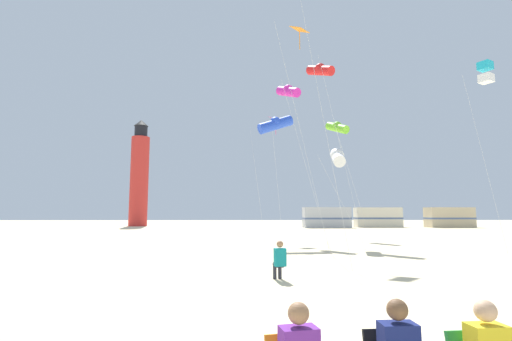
{
  "coord_description": "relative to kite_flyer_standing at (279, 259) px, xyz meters",
  "views": [
    {
      "loc": [
        -1.44,
        -6.84,
        1.97
      ],
      "look_at": [
        -1.0,
        12.09,
        4.18
      ],
      "focal_mm": 25.77,
      "sensor_mm": 36.0,
      "label": 1
    }
  ],
  "objects": [
    {
      "name": "kite_diamond_rainbow",
      "position": [
        1.19,
        16.17,
        8.12
      ],
      "size": [
        1.22,
        1.22,
        9.31
      ],
      "color": "silver",
      "rests_on": "ground"
    },
    {
      "name": "kite_tube_magenta",
      "position": [
        2.09,
        15.43,
        10.45
      ],
      "size": [
        3.44,
        3.81,
        11.76
      ],
      "color": "silver",
      "rests_on": "ground"
    },
    {
      "name": "ground",
      "position": [
        0.49,
        -4.25,
        -0.61
      ],
      "size": [
        200.0,
        200.0,
        0.0
      ],
      "primitive_type": "plane",
      "color": "beige"
    },
    {
      "name": "kite_tube_scarlet",
      "position": [
        4.31,
        14.39,
        11.7
      ],
      "size": [
        3.5,
        3.81,
        13.02
      ],
      "color": "silver",
      "rests_on": "ground"
    },
    {
      "name": "lighthouse_distant",
      "position": [
        -17.95,
        46.68,
        7.22
      ],
      "size": [
        2.8,
        2.8,
        16.8
      ],
      "color": "red",
      "rests_on": "ground"
    },
    {
      "name": "kite_tube_blue",
      "position": [
        0.91,
        12.88,
        7.29
      ],
      "size": [
        3.0,
        2.49,
        8.6
      ],
      "color": "silver",
      "rests_on": "ground"
    },
    {
      "name": "rv_van_tan",
      "position": [
        27.51,
        40.32,
        0.78
      ],
      "size": [
        6.57,
        2.74,
        2.8
      ],
      "rotation": [
        0.0,
        0.0,
        0.06
      ],
      "color": "#C6B28C",
      "rests_on": "ground"
    },
    {
      "name": "kite_tube_white",
      "position": [
        4.48,
        10.63,
        4.74
      ],
      "size": [
        2.51,
        2.73,
        6.05
      ],
      "color": "silver",
      "rests_on": "ground"
    },
    {
      "name": "kite_box_cyan",
      "position": [
        11.8,
        7.53,
        8.85
      ],
      "size": [
        1.51,
        1.51,
        10.06
      ],
      "color": "silver",
      "rests_on": "ground"
    },
    {
      "name": "rv_van_silver",
      "position": [
        10.0,
        39.82,
        0.78
      ],
      "size": [
        6.51,
        2.54,
        2.8
      ],
      "rotation": [
        0.0,
        0.0,
        0.03
      ],
      "color": "#B7BABF",
      "rests_on": "ground"
    },
    {
      "name": "kite_diamond_orange",
      "position": [
        2.0,
        8.74,
        11.23
      ],
      "size": [
        2.7,
        2.18,
        12.68
      ],
      "color": "silver",
      "rests_on": "ground"
    },
    {
      "name": "kite_tube_lime",
      "position": [
        6.56,
        18.85,
        8.52
      ],
      "size": [
        3.03,
        3.47,
        9.83
      ],
      "color": "silver",
      "rests_on": "ground"
    },
    {
      "name": "kite_flyer_standing",
      "position": [
        0.0,
        0.0,
        0.0
      ],
      "size": [
        0.39,
        0.54,
        1.16
      ],
      "rotation": [
        0.0,
        0.0,
        3.31
      ],
      "color": "#147F84",
      "rests_on": "ground"
    },
    {
      "name": "rv_van_cream",
      "position": [
        17.72,
        41.4,
        0.78
      ],
      "size": [
        6.48,
        2.46,
        2.8
      ],
      "rotation": [
        0.0,
        0.0,
        -0.02
      ],
      "color": "beige",
      "rests_on": "ground"
    }
  ]
}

